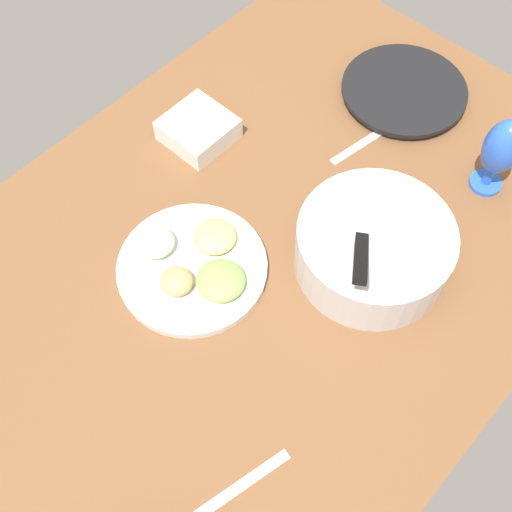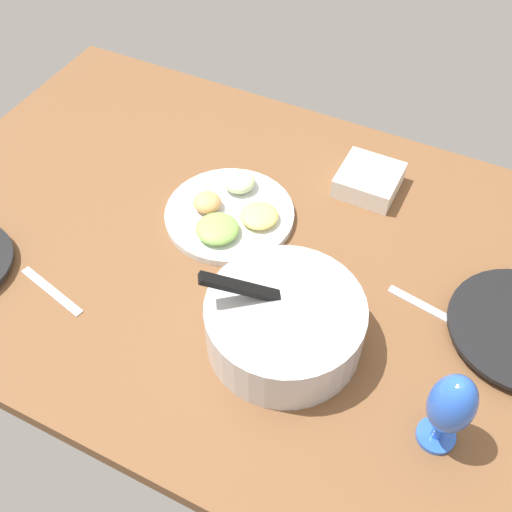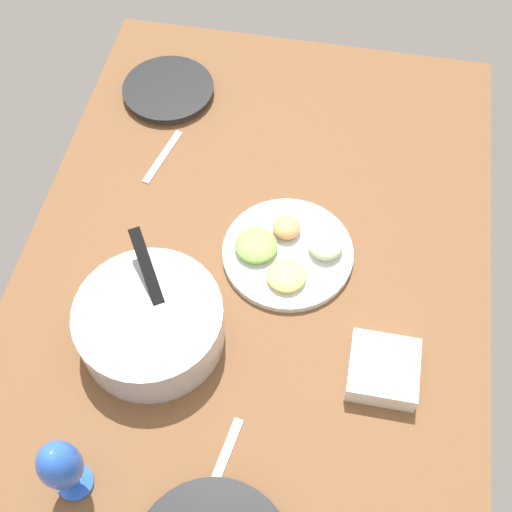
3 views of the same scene
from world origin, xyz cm
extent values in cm
cube|color=brown|center=(0.00, 0.00, -2.00)|extent=(160.00, 104.00, 4.00)
cylinder|color=#4C4C51|center=(-57.11, -4.25, 0.84)|extent=(26.43, 26.43, 1.67)
cylinder|color=black|center=(-57.11, -4.25, 2.17)|extent=(28.73, 28.73, 1.00)
cylinder|color=silver|center=(-16.46, 17.33, 5.44)|extent=(29.84, 29.84, 10.89)
cylinder|color=white|center=(-16.46, 17.33, 8.71)|extent=(26.85, 26.85, 1.96)
cube|color=black|center=(-11.24, 17.33, 12.25)|extent=(19.58, 13.58, 12.27)
cylinder|color=silver|center=(8.32, -7.02, 0.90)|extent=(29.30, 29.30, 1.80)
ellipsoid|color=#F2A566|center=(13.33, -5.86, 3.63)|extent=(6.33, 6.33, 3.66)
ellipsoid|color=#8CC659|center=(7.49, -0.27, 3.36)|extent=(9.46, 9.46, 3.11)
ellipsoid|color=#F9E072|center=(1.19, -7.78, 3.15)|extent=(8.52, 8.52, 2.70)
ellipsoid|color=beige|center=(10.06, -15.10, 3.65)|extent=(7.55, 7.55, 3.69)
cylinder|color=blue|center=(-48.21, 23.59, 0.50)|extent=(6.77, 6.77, 1.00)
cylinder|color=blue|center=(-48.21, 23.59, 3.11)|extent=(2.00, 2.00, 4.23)
ellipsoid|color=blue|center=(-48.21, 23.59, 12.11)|extent=(7.65, 7.65, 13.77)
cube|color=white|center=(-16.48, -30.11, 2.59)|extent=(13.72, 13.72, 5.17)
cube|color=#F9E072|center=(-16.48, -30.11, 4.24)|extent=(11.25, 11.25, 1.66)
cube|color=silver|center=(-39.71, -2.22, 0.30)|extent=(18.05, 4.81, 0.60)
cube|color=silver|center=(31.22, 27.95, 0.30)|extent=(17.93, 5.93, 0.60)
camera|label=1|loc=(47.00, 45.37, 112.91)|focal=46.60mm
camera|label=2|loc=(-40.75, 78.15, 101.98)|focal=43.56mm
camera|label=3|loc=(-72.72, -14.87, 127.83)|focal=47.31mm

